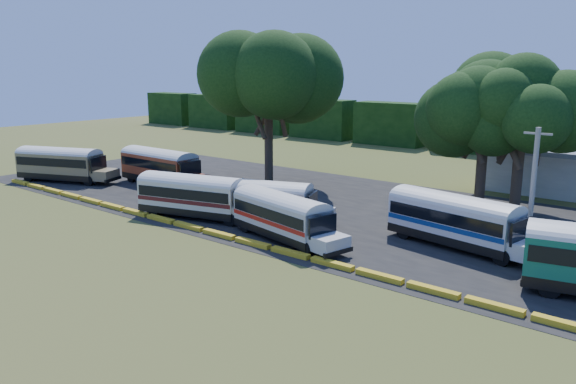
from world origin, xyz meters
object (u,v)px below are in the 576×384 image
Objects in this scene: bus_red at (161,164)px; tree_west at (268,77)px; bus_cream_west at (194,194)px; bus_beige at (62,162)px; bus_white_red at (283,214)px.

bus_red is 0.75× the size of tree_west.
bus_red is 1.04× the size of bus_cream_west.
tree_west reaches higher than bus_red.
bus_beige is 10.04m from bus_red.
tree_west is (-3.85, 12.79, 8.20)m from bus_cream_west.
bus_beige reaches higher than bus_cream_west.
bus_white_red is (19.92, -6.10, -0.25)m from bus_red.
bus_red reaches higher than bus_white_red.
tree_west reaches higher than bus_white_red.
bus_white_red is at bearing -23.70° from bus_beige.
bus_red reaches higher than bus_beige.
bus_beige is 20.06m from bus_cream_west.
tree_west is at bearing 42.93° from bus_red.
bus_beige is 1.03× the size of bus_cream_west.
bus_beige is 0.99× the size of bus_red.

